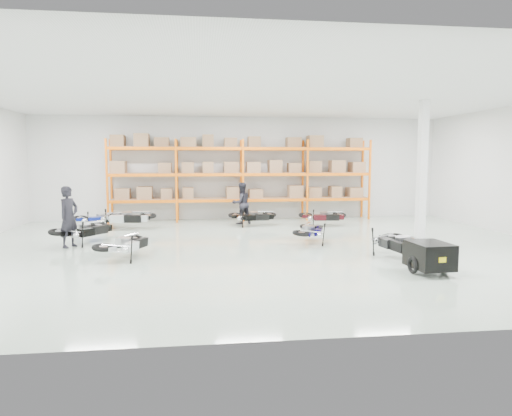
{
  "coord_description": "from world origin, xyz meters",
  "views": [
    {
      "loc": [
        -1.87,
        -13.28,
        2.61
      ],
      "look_at": [
        -0.07,
        1.0,
        1.1
      ],
      "focal_mm": 32.0,
      "sensor_mm": 36.0,
      "label": 1
    }
  ],
  "objects": [
    {
      "name": "moto_silver_left",
      "position": [
        -3.81,
        -1.03,
        0.51
      ],
      "size": [
        1.44,
        1.86,
        1.08
      ],
      "primitive_type": null,
      "rotation": [
        0.0,
        -0.09,
        2.72
      ],
      "color": "silver",
      "rests_on": "ground"
    },
    {
      "name": "person_back",
      "position": [
        -0.14,
        5.25,
        0.85
      ],
      "size": [
        1.01,
        0.91,
        1.71
      ],
      "primitive_type": "imported",
      "rotation": [
        0.0,
        0.0,
        3.53
      ],
      "color": "black",
      "rests_on": "ground"
    },
    {
      "name": "person_left",
      "position": [
        -5.75,
        0.86,
        0.92
      ],
      "size": [
        0.71,
        0.8,
        1.84
      ],
      "primitive_type": "imported",
      "rotation": [
        0.0,
        0.0,
        1.06
      ],
      "color": "black",
      "rests_on": "ground"
    },
    {
      "name": "moto_touring_right",
      "position": [
        3.4,
        -1.92,
        0.55
      ],
      "size": [
        1.08,
        1.88,
        1.17
      ],
      "primitive_type": null,
      "rotation": [
        0.0,
        -0.09,
        0.11
      ],
      "color": "black",
      "rests_on": "ground"
    },
    {
      "name": "moto_back_b",
      "position": [
        -4.65,
        4.33,
        0.59
      ],
      "size": [
        2.06,
        1.26,
        1.25
      ],
      "primitive_type": null,
      "rotation": [
        0.0,
        -0.09,
        1.4
      ],
      "color": "silver",
      "rests_on": "ground"
    },
    {
      "name": "room",
      "position": [
        0.0,
        0.0,
        2.25
      ],
      "size": [
        18.0,
        18.0,
        18.0
      ],
      "color": "#B4C9B4",
      "rests_on": "ground"
    },
    {
      "name": "moto_back_a",
      "position": [
        -5.63,
        4.58,
        0.51
      ],
      "size": [
        1.85,
        1.31,
        1.09
      ],
      "primitive_type": null,
      "rotation": [
        0.0,
        -0.09,
        1.88
      ],
      "color": "navy",
      "rests_on": "ground"
    },
    {
      "name": "trailer",
      "position": [
        3.4,
        -3.52,
        0.42
      ],
      "size": [
        0.9,
        1.72,
        0.72
      ],
      "rotation": [
        0.0,
        0.0,
        0.06
      ],
      "color": "black",
      "rests_on": "ground"
    },
    {
      "name": "pallet_rack",
      "position": [
        -0.0,
        6.45,
        2.26
      ],
      "size": [
        11.28,
        0.98,
        3.62
      ],
      "color": "orange",
      "rests_on": "ground"
    },
    {
      "name": "moto_black_far_left",
      "position": [
        -5.43,
        1.38,
        0.56
      ],
      "size": [
        1.81,
        2.01,
        1.18
      ],
      "primitive_type": null,
      "rotation": [
        0.0,
        -0.09,
        2.51
      ],
      "color": "black",
      "rests_on": "ground"
    },
    {
      "name": "moto_blue_centre",
      "position": [
        1.64,
        0.63,
        0.5
      ],
      "size": [
        1.36,
        1.81,
        1.05
      ],
      "primitive_type": null,
      "rotation": [
        0.0,
        -0.09,
        2.76
      ],
      "color": "#0A0747",
      "rests_on": "ground"
    },
    {
      "name": "moto_back_c",
      "position": [
        0.26,
        4.57,
        0.51
      ],
      "size": [
        1.68,
        0.86,
        1.08
      ],
      "primitive_type": null,
      "rotation": [
        0.0,
        -0.09,
        1.59
      ],
      "color": "black",
      "rests_on": "ground"
    },
    {
      "name": "structural_column",
      "position": [
        5.2,
        0.5,
        2.25
      ],
      "size": [
        0.25,
        0.25,
        4.5
      ],
      "primitive_type": "cube",
      "color": "white",
      "rests_on": "ground"
    },
    {
      "name": "moto_back_d",
      "position": [
        3.03,
        4.25,
        0.5
      ],
      "size": [
        1.72,
        0.98,
        1.06
      ],
      "primitive_type": null,
      "rotation": [
        0.0,
        -0.09,
        1.46
      ],
      "color": "#380B10",
      "rests_on": "ground"
    }
  ]
}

